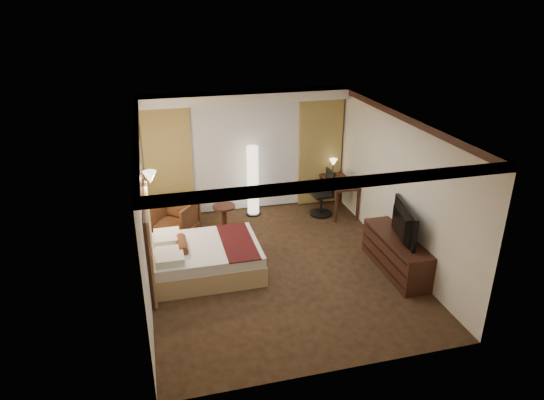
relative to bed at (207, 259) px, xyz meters
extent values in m
cube|color=black|center=(1.26, -0.12, -0.27)|extent=(4.50, 5.50, 0.01)
cube|color=white|center=(1.26, -0.12, 2.43)|extent=(4.50, 5.50, 0.01)
cube|color=beige|center=(1.26, 2.63, 1.08)|extent=(4.50, 0.02, 2.70)
cube|color=beige|center=(-0.99, -0.12, 1.08)|extent=(0.02, 5.50, 2.70)
cube|color=beige|center=(3.51, -0.12, 1.08)|extent=(0.02, 5.50, 2.70)
cube|color=white|center=(1.26, 2.38, 2.33)|extent=(4.50, 0.50, 0.20)
cube|color=silver|center=(1.26, 2.55, 0.98)|extent=(2.48, 0.04, 2.45)
cube|color=#9E8C48|center=(-0.44, 2.49, 0.98)|extent=(1.00, 0.14, 2.45)
cube|color=#9E8C48|center=(2.96, 2.49, 0.98)|extent=(1.00, 0.14, 2.45)
imported|color=#4A2716|center=(-0.42, 1.68, 0.12)|extent=(1.04, 1.03, 0.79)
imported|color=black|center=(3.23, -0.77, 0.72)|extent=(0.88, 1.26, 0.15)
camera|label=1|loc=(-0.75, -7.49, 4.31)|focal=32.00mm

